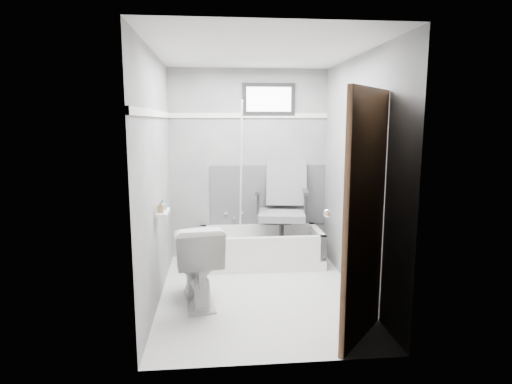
{
  "coord_description": "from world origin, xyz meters",
  "views": [
    {
      "loc": [
        -0.43,
        -4.15,
        1.75
      ],
      "look_at": [
        0.0,
        0.35,
        1.0
      ],
      "focal_mm": 30.0,
      "sensor_mm": 36.0,
      "label": 1
    }
  ],
  "objects": [
    {
      "name": "toilet",
      "position": [
        -0.62,
        -0.14,
        0.4
      ],
      "size": [
        0.57,
        0.86,
        0.79
      ],
      "primitive_type": "imported",
      "rotation": [
        0.0,
        0.0,
        3.29
      ],
      "color": "white",
      "rests_on": "floor"
    },
    {
      "name": "trim_left",
      "position": [
        -0.99,
        0.0,
        1.82
      ],
      "size": [
        0.02,
        2.6,
        0.06
      ],
      "primitive_type": "cube",
      "color": "white",
      "rests_on": "wall_left"
    },
    {
      "name": "soap_bottle_a",
      "position": [
        -0.94,
        -0.21,
        0.97
      ],
      "size": [
        0.06,
        0.06,
        0.12
      ],
      "primitive_type": "imported",
      "rotation": [
        0.0,
        0.0,
        -0.1
      ],
      "color": "#9A774D",
      "rests_on": "shelf"
    },
    {
      "name": "door",
      "position": [
        0.98,
        -1.28,
        1.0
      ],
      "size": [
        0.78,
        0.78,
        2.0
      ],
      "primitive_type": null,
      "color": "#51321E",
      "rests_on": "floor"
    },
    {
      "name": "wall_front",
      "position": [
        0.0,
        -1.3,
        1.2
      ],
      "size": [
        2.0,
        0.02,
        2.4
      ],
      "primitive_type": "cube",
      "color": "slate",
      "rests_on": "floor"
    },
    {
      "name": "pole",
      "position": [
        -0.12,
        1.06,
        1.05
      ],
      "size": [
        0.02,
        0.57,
        1.88
      ],
      "primitive_type": "cylinder",
      "rotation": [
        0.29,
        0.0,
        0.0
      ],
      "color": "white",
      "rests_on": "bathtub"
    },
    {
      "name": "backerboard",
      "position": [
        0.25,
        1.29,
        0.8
      ],
      "size": [
        1.5,
        0.02,
        0.78
      ],
      "primitive_type": "cube",
      "color": "#4C4C4F",
      "rests_on": "wall_back"
    },
    {
      "name": "wall_back",
      "position": [
        0.0,
        1.3,
        1.2
      ],
      "size": [
        2.0,
        0.02,
        2.4
      ],
      "primitive_type": "cube",
      "color": "slate",
      "rests_on": "floor"
    },
    {
      "name": "window",
      "position": [
        0.25,
        1.29,
        2.02
      ],
      "size": [
        0.66,
        0.04,
        0.4
      ],
      "primitive_type": null,
      "color": "black",
      "rests_on": "wall_back"
    },
    {
      "name": "shelf",
      "position": [
        -0.93,
        -0.13,
        0.9
      ],
      "size": [
        0.1,
        0.32,
        0.02
      ],
      "primitive_type": "cube",
      "color": "white",
      "rests_on": "wall_left"
    },
    {
      "name": "office_chair",
      "position": [
        0.38,
        0.95,
        0.69
      ],
      "size": [
        0.75,
        0.75,
        1.15
      ],
      "primitive_type": null,
      "rotation": [
        0.0,
        0.0,
        -0.15
      ],
      "color": "slate",
      "rests_on": "bathtub"
    },
    {
      "name": "wall_right",
      "position": [
        1.0,
        0.0,
        1.2
      ],
      "size": [
        0.02,
        2.6,
        2.4
      ],
      "primitive_type": "cube",
      "color": "slate",
      "rests_on": "floor"
    },
    {
      "name": "ceiling",
      "position": [
        0.0,
        0.0,
        2.4
      ],
      "size": [
        2.6,
        2.6,
        0.0
      ],
      "primitive_type": "plane",
      "rotation": [
        3.14,
        0.0,
        0.0
      ],
      "color": "silver",
      "rests_on": "floor"
    },
    {
      "name": "trim_back",
      "position": [
        0.0,
        1.29,
        1.82
      ],
      "size": [
        2.0,
        0.02,
        0.06
      ],
      "primitive_type": "cube",
      "color": "white",
      "rests_on": "wall_back"
    },
    {
      "name": "faucet",
      "position": [
        -0.2,
        1.27,
        0.55
      ],
      "size": [
        0.26,
        0.1,
        0.16
      ],
      "primitive_type": null,
      "color": "silver",
      "rests_on": "wall_back"
    },
    {
      "name": "bathtub",
      "position": [
        0.11,
        0.93,
        0.21
      ],
      "size": [
        1.5,
        0.7,
        0.42
      ],
      "primitive_type": null,
      "color": "white",
      "rests_on": "floor"
    },
    {
      "name": "floor",
      "position": [
        0.0,
        0.0,
        0.0
      ],
      "size": [
        2.6,
        2.6,
        0.0
      ],
      "primitive_type": "plane",
      "color": "white",
      "rests_on": "ground"
    },
    {
      "name": "wall_left",
      "position": [
        -1.0,
        0.0,
        1.2
      ],
      "size": [
        0.02,
        2.6,
        2.4
      ],
      "primitive_type": "cube",
      "color": "slate",
      "rests_on": "floor"
    },
    {
      "name": "soap_bottle_b",
      "position": [
        -0.94,
        -0.07,
        0.96
      ],
      "size": [
        0.11,
        0.11,
        0.1
      ],
      "primitive_type": "imported",
      "rotation": [
        0.0,
        0.0,
        0.84
      ],
      "color": "slate",
      "rests_on": "shelf"
    }
  ]
}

